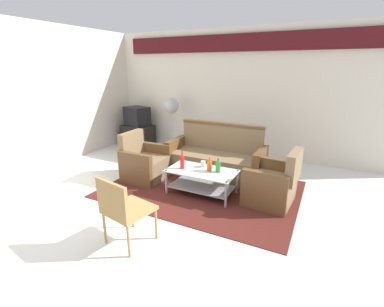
# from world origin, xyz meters

# --- Properties ---
(ground_plane) EXTENTS (14.00, 14.00, 0.00)m
(ground_plane) POSITION_xyz_m (0.00, 0.00, 0.00)
(ground_plane) COLOR white
(wall_back) EXTENTS (6.52, 0.19, 2.80)m
(wall_back) POSITION_xyz_m (0.00, 3.05, 1.48)
(wall_back) COLOR silver
(wall_back) RESTS_ON ground
(wall_left) EXTENTS (0.12, 6.20, 2.80)m
(wall_left) POSITION_xyz_m (-3.26, -0.10, 1.40)
(wall_left) COLOR silver
(wall_left) RESTS_ON ground
(rug) EXTENTS (3.11, 2.22, 0.01)m
(rug) POSITION_xyz_m (0.07, 0.81, 0.01)
(rug) COLOR #511E19
(rug) RESTS_ON ground
(couch) EXTENTS (1.80, 0.75, 0.96)m
(couch) POSITION_xyz_m (0.03, 1.52, 0.32)
(couch) COLOR #7F6647
(couch) RESTS_ON rug
(armchair_left) EXTENTS (0.71, 0.77, 0.85)m
(armchair_left) POSITION_xyz_m (-1.07, 0.77, 0.29)
(armchair_left) COLOR #7F6647
(armchair_left) RESTS_ON rug
(armchair_right) EXTENTS (0.75, 0.81, 0.85)m
(armchair_right) POSITION_xyz_m (1.21, 0.88, 0.29)
(armchair_right) COLOR #7F6647
(armchair_right) RESTS_ON rug
(coffee_table) EXTENTS (1.10, 0.60, 0.40)m
(coffee_table) POSITION_xyz_m (0.14, 0.66, 0.27)
(coffee_table) COLOR silver
(coffee_table) RESTS_ON rug
(bottle_red) EXTENTS (0.07, 0.07, 0.30)m
(bottle_red) POSITION_xyz_m (-0.18, 0.59, 0.52)
(bottle_red) COLOR red
(bottle_red) RESTS_ON coffee_table
(bottle_green) EXTENTS (0.08, 0.08, 0.23)m
(bottle_green) POSITION_xyz_m (0.39, 0.71, 0.50)
(bottle_green) COLOR #2D8C38
(bottle_green) RESTS_ON coffee_table
(bottle_orange) EXTENTS (0.08, 0.08, 0.23)m
(bottle_orange) POSITION_xyz_m (0.25, 0.70, 0.50)
(bottle_orange) COLOR #D85919
(bottle_orange) RESTS_ON coffee_table
(cup) EXTENTS (0.08, 0.08, 0.10)m
(cup) POSITION_xyz_m (0.09, 0.81, 0.46)
(cup) COLOR silver
(cup) RESTS_ON coffee_table
(tv_stand) EXTENTS (0.80, 0.50, 0.52)m
(tv_stand) POSITION_xyz_m (-2.59, 2.55, 0.26)
(tv_stand) COLOR black
(tv_stand) RESTS_ON ground
(television) EXTENTS (0.69, 0.58, 0.48)m
(television) POSITION_xyz_m (-2.59, 2.55, 0.76)
(television) COLOR black
(television) RESTS_ON tv_stand
(pedestal_fan) EXTENTS (0.36, 0.36, 1.27)m
(pedestal_fan) POSITION_xyz_m (-1.58, 2.60, 1.01)
(pedestal_fan) COLOR #2D2D33
(pedestal_fan) RESTS_ON ground
(wicker_chair) EXTENTS (0.56, 0.56, 0.84)m
(wicker_chair) POSITION_xyz_m (-0.10, -0.95, 0.49)
(wicker_chair) COLOR #AD844C
(wicker_chair) RESTS_ON ground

